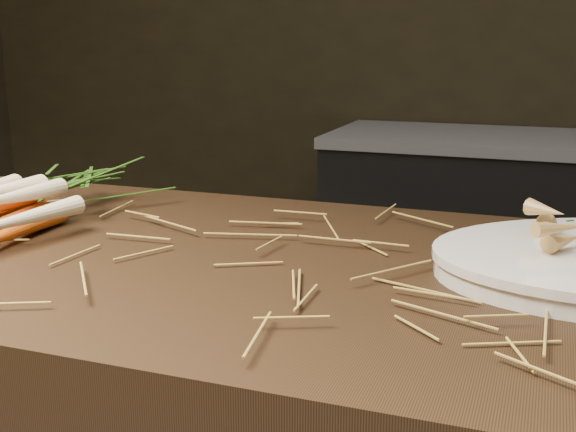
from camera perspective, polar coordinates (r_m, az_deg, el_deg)
name	(u,v)px	position (r m, az deg, el deg)	size (l,w,h in m)	color
back_counter	(575,253)	(2.85, 21.77, -2.71)	(1.82, 0.62, 0.84)	black
straw_bedding	(388,265)	(0.92, 7.89, -3.83)	(1.40, 0.60, 0.02)	olive
root_veg_bunch	(45,194)	(1.22, -18.65, 1.68)	(0.19, 0.50, 0.09)	#C84C0C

